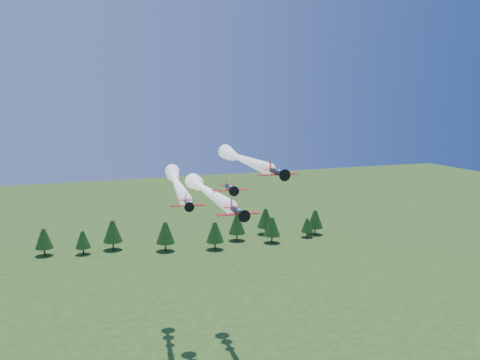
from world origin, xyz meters
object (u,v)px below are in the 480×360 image
object	(u,v)px
plane_lead	(205,189)
plane_right	(241,158)
plane_slot	(230,188)
plane_left	(176,181)

from	to	relation	value
plane_lead	plane_right	bearing A→B (deg)	36.56
plane_right	plane_slot	size ratio (longest dim) A/B	5.55
plane_right	plane_slot	distance (m)	18.99
plane_right	plane_lead	bearing A→B (deg)	-142.12
plane_lead	plane_right	distance (m)	14.30
plane_left	plane_slot	bearing A→B (deg)	-65.49
plane_lead	plane_slot	bearing A→B (deg)	-72.39
plane_left	plane_lead	bearing A→B (deg)	-64.91
plane_right	plane_left	bearing A→B (deg)	165.55
plane_lead	plane_right	xyz separation A→B (m)	(11.02, 7.21, 5.57)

